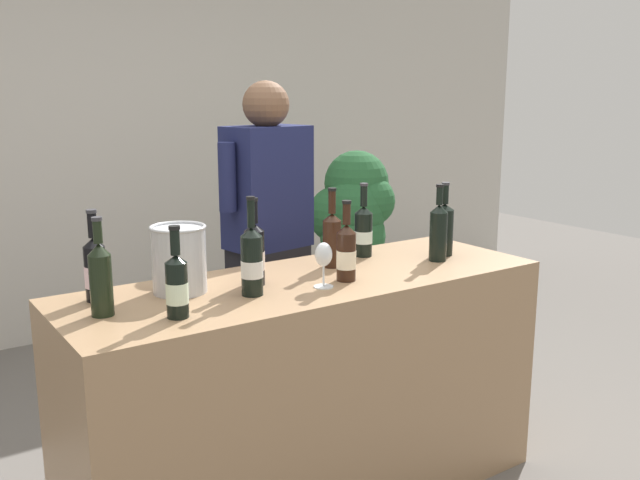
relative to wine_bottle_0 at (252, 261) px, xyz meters
name	(u,v)px	position (x,y,z in m)	size (l,w,h in m)	color
wall_back	(99,131)	(0.29, 2.67, 0.32)	(8.00, 0.10, 2.80)	beige
counter	(310,391)	(0.29, 0.07, -0.60)	(1.95, 0.66, 0.95)	#9E7A56
wine_bottle_0	(252,261)	(0.00, 0.00, 0.00)	(0.08, 0.08, 0.36)	black
wine_bottle_1	(445,228)	(1.01, 0.06, 0.00)	(0.08, 0.08, 0.33)	black
wine_bottle_2	(255,254)	(0.07, 0.11, -0.01)	(0.08, 0.08, 0.33)	black
wine_bottle_3	(95,268)	(-0.49, 0.25, -0.01)	(0.08, 0.08, 0.33)	black
wine_bottle_4	(101,277)	(-0.52, 0.07, 0.00)	(0.07, 0.07, 0.33)	black
wine_bottle_5	(363,230)	(0.70, 0.25, -0.01)	(0.08, 0.08, 0.33)	black
wine_bottle_6	(346,252)	(0.40, -0.03, -0.01)	(0.08, 0.08, 0.32)	black
wine_bottle_7	(332,237)	(0.48, 0.17, 0.00)	(0.08, 0.08, 0.33)	black
wine_bottle_8	(438,231)	(0.92, 0.00, 0.00)	(0.08, 0.08, 0.33)	black
wine_bottle_9	(177,285)	(-0.32, -0.09, -0.02)	(0.07, 0.07, 0.30)	black
wine_glass	(324,257)	(0.27, -0.06, -0.01)	(0.08, 0.08, 0.17)	silver
ice_bucket	(179,259)	(-0.20, 0.18, 0.00)	(0.20, 0.20, 0.25)	silver
person_server	(268,264)	(0.48, 0.71, -0.23)	(0.54, 0.30, 1.72)	black
potted_shrub	(354,224)	(1.55, 1.44, -0.26)	(0.55, 0.50, 1.29)	brown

